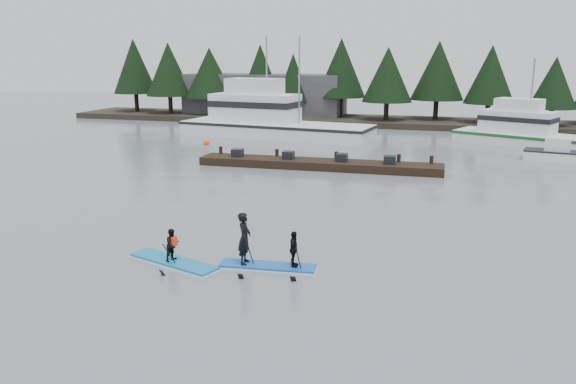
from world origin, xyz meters
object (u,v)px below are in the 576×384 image
(paddleboard_duo, at_px, (263,249))
(paddleboard_solo, at_px, (173,255))
(fishing_boat_medium, at_px, (530,139))
(fishing_boat_large, at_px, (270,128))
(floating_dock, at_px, (318,164))

(paddleboard_duo, bearing_deg, paddleboard_solo, -175.92)
(fishing_boat_medium, distance_m, paddleboard_solo, 35.10)
(fishing_boat_large, xyz_separation_m, floating_dock, (7.49, -12.95, -0.47))
(fishing_boat_large, relative_size, fishing_boat_medium, 1.38)
(fishing_boat_large, relative_size, paddleboard_duo, 5.20)
(fishing_boat_large, xyz_separation_m, paddleboard_solo, (6.61, -30.94, -0.40))
(floating_dock, relative_size, paddleboard_duo, 4.62)
(floating_dock, bearing_deg, fishing_boat_medium, 42.72)
(floating_dock, xyz_separation_m, paddleboard_solo, (-0.88, -17.99, 0.07))
(paddleboard_duo, bearing_deg, floating_dock, 91.48)
(fishing_boat_large, bearing_deg, paddleboard_duo, -65.09)
(fishing_boat_medium, distance_m, paddleboard_duo, 33.37)
(fishing_boat_large, bearing_deg, floating_dock, -52.79)
(fishing_boat_medium, relative_size, paddleboard_solo, 3.50)
(paddleboard_solo, relative_size, paddleboard_duo, 1.08)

